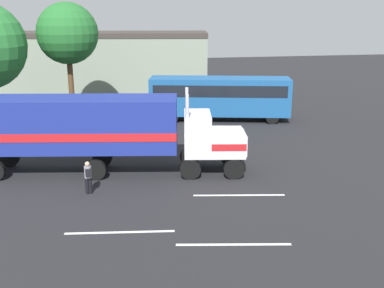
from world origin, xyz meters
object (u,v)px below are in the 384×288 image
Objects in this scene: semi_truck at (99,128)px; tree_center at (67,34)px; parked_bus at (220,95)px; person_bystander at (88,176)px; parked_car at (60,122)px.

tree_center is at bearing 98.66° from semi_truck.
parked_bus is at bearing -17.56° from tree_center.
person_bystander is 18.53m from tree_center.
parked_bus is 13.05m from tree_center.
tree_center is (-11.63, 3.68, 4.64)m from parked_bus.
person_bystander is (-0.62, -2.96, -1.63)m from semi_truck.
parked_car is 8.12m from tree_center.
parked_car is (-2.83, 9.02, -1.72)m from semi_truck.
parked_bus reaches higher than parked_car.
semi_truck is 1.27× the size of parked_bus.
tree_center reaches higher than parked_car.
semi_truck reaches higher than parked_car.
parked_bus is (9.41, 10.89, -0.46)m from semi_truck.
tree_center reaches higher than person_bystander.
person_bystander is 0.18× the size of tree_center.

